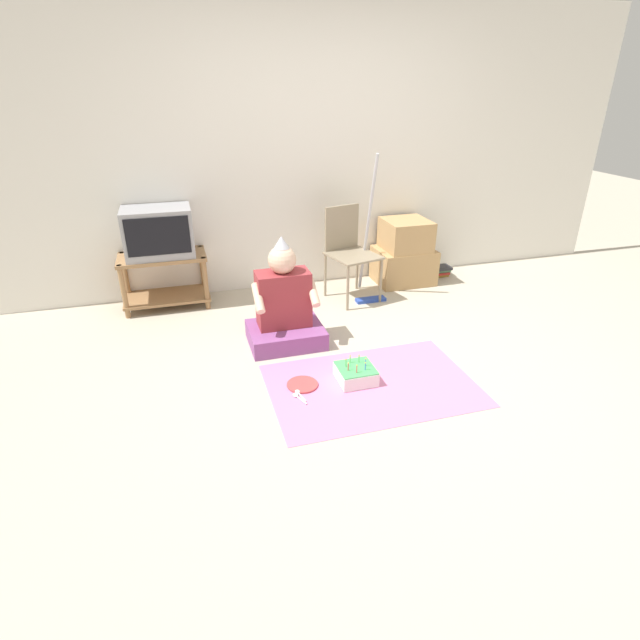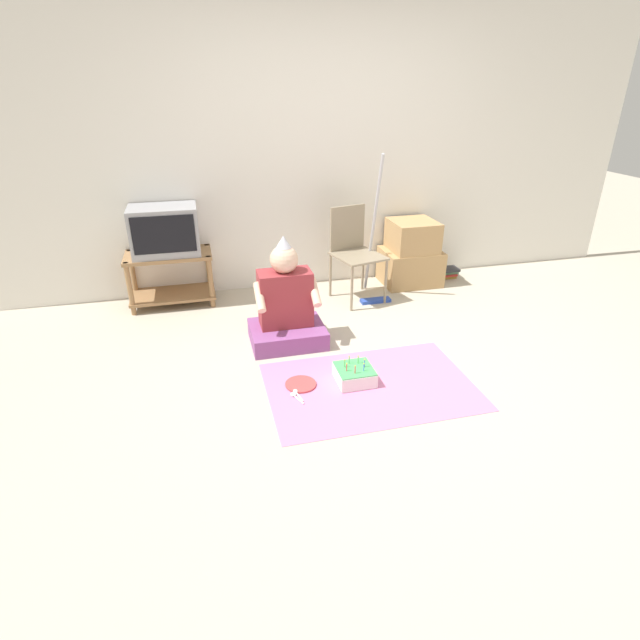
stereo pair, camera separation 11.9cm
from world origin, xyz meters
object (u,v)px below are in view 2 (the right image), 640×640
(folding_chair, at_px, (354,247))
(book_pile, at_px, (449,272))
(tv, at_px, (165,230))
(person_seated, at_px, (286,308))
(cardboard_box_stack, at_px, (411,255))
(birthday_cake, at_px, (354,374))
(dust_mop, at_px, (374,258))
(paper_plate, at_px, (301,384))

(folding_chair, xyz_separation_m, book_pile, (1.12, 0.23, -0.43))
(tv, relative_size, person_seated, 0.67)
(cardboard_box_stack, xyz_separation_m, birthday_cake, (-1.11, -1.63, -0.24))
(folding_chair, distance_m, dust_mop, 0.21)
(tv, height_order, person_seated, tv)
(birthday_cake, distance_m, paper_plate, 0.37)
(cardboard_box_stack, xyz_separation_m, dust_mop, (-0.50, -0.30, 0.10))
(tv, relative_size, folding_chair, 0.68)
(cardboard_box_stack, xyz_separation_m, book_pile, (0.46, 0.04, -0.24))
(book_pile, height_order, birthday_cake, birthday_cake)
(tv, distance_m, book_pile, 2.84)
(book_pile, bearing_deg, person_seated, -152.92)
(book_pile, height_order, paper_plate, book_pile)
(person_seated, bearing_deg, dust_mop, 34.13)
(cardboard_box_stack, height_order, dust_mop, dust_mop)
(cardboard_box_stack, relative_size, dust_mop, 0.48)
(tv, bearing_deg, cardboard_box_stack, -1.32)
(cardboard_box_stack, bearing_deg, birthday_cake, -124.12)
(tv, relative_size, cardboard_box_stack, 0.90)
(person_seated, relative_size, paper_plate, 4.05)
(folding_chair, bearing_deg, cardboard_box_stack, 16.61)
(book_pile, relative_size, birthday_cake, 0.73)
(birthday_cake, bearing_deg, paper_plate, 173.22)
(paper_plate, bearing_deg, folding_chair, 59.96)
(tv, distance_m, paper_plate, 1.96)
(tv, xyz_separation_m, cardboard_box_stack, (2.31, -0.05, -0.39))
(birthday_cake, bearing_deg, folding_chair, 72.98)
(dust_mop, height_order, book_pile, dust_mop)
(tv, xyz_separation_m, birthday_cake, (1.20, -1.69, -0.63))
(dust_mop, bearing_deg, cardboard_box_stack, 30.76)
(book_pile, distance_m, paper_plate, 2.52)
(book_pile, relative_size, person_seated, 0.21)
(cardboard_box_stack, bearing_deg, tv, 178.68)
(folding_chair, distance_m, paper_plate, 1.67)
(folding_chair, height_order, birthday_cake, folding_chair)
(folding_chair, bearing_deg, person_seated, -136.40)
(book_pile, height_order, person_seated, person_seated)
(cardboard_box_stack, relative_size, book_pile, 3.50)
(birthday_cake, bearing_deg, person_seated, 115.56)
(tv, relative_size, paper_plate, 2.72)
(cardboard_box_stack, xyz_separation_m, person_seated, (-1.44, -0.93, -0.01))
(tv, bearing_deg, folding_chair, -8.73)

